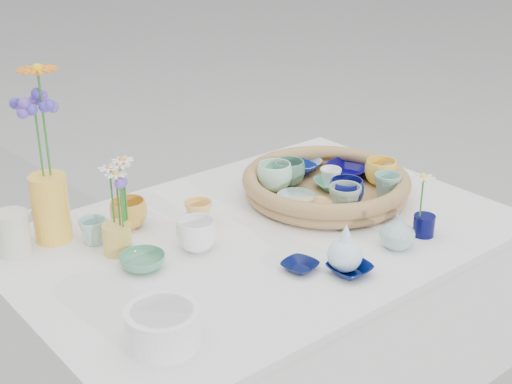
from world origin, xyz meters
TOP-DOWN VIEW (x-y plane):
  - wicker_tray at (0.28, 0.05)m, footprint 0.47×0.47m
  - tray_ceramic_0 at (0.30, 0.20)m, footprint 0.13×0.13m
  - tray_ceramic_1 at (0.42, 0.09)m, footprint 0.16×0.16m
  - tray_ceramic_2 at (0.44, -0.01)m, footprint 0.12×0.12m
  - tray_ceramic_3 at (0.31, 0.05)m, footprint 0.13×0.13m
  - tray_ceramic_4 at (0.21, -0.09)m, footprint 0.10×0.10m
  - tray_ceramic_5 at (0.15, 0.03)m, footprint 0.11×0.11m
  - tray_ceramic_6 at (0.18, 0.15)m, footprint 0.12×0.12m
  - tray_ceramic_7 at (0.31, 0.06)m, footprint 0.07×0.07m
  - tray_ceramic_8 at (0.34, 0.22)m, footprint 0.14×0.14m
  - tray_ceramic_9 at (0.26, -0.05)m, footprint 0.11×0.11m
  - tray_ceramic_10 at (0.17, -0.03)m, footprint 0.12×0.12m
  - tray_ceramic_11 at (0.38, -0.09)m, footprint 0.09×0.09m
  - tray_ceramic_12 at (0.23, 0.15)m, footprint 0.12×0.12m
  - loose_ceramic_0 at (-0.24, 0.24)m, footprint 0.11×0.11m
  - loose_ceramic_1 at (-0.10, 0.13)m, footprint 0.09×0.09m
  - loose_ceramic_2 at (-0.33, 0.03)m, footprint 0.12×0.12m
  - loose_ceramic_3 at (-0.18, 0.03)m, footprint 0.11×0.11m
  - loose_ceramic_4 at (-0.06, -0.21)m, footprint 0.09×0.09m
  - loose_ceramic_5 at (-0.36, 0.22)m, footprint 0.07×0.07m
  - loose_ceramic_6 at (0.02, -0.29)m, footprint 0.10×0.10m
  - fluted_bowl at (-0.45, -0.25)m, footprint 0.18×0.18m
  - bud_vase_paleblue at (0.02, -0.27)m, footprint 0.10×0.10m
  - bud_vase_seafoam at (0.20, -0.27)m, footprint 0.11×0.11m
  - bud_vase_cobalt at (0.31, -0.28)m, footprint 0.07×0.07m
  - single_daisy at (0.29, -0.27)m, footprint 0.09×0.09m
  - tall_vase_yellow at (-0.43, 0.30)m, footprint 0.12×0.12m
  - gerbera at (-0.42, 0.30)m, footprint 0.12×0.12m
  - hydrangea at (-0.43, 0.30)m, footprint 0.09×0.09m
  - white_pitcher at (-0.53, 0.29)m, footprint 0.12×0.09m
  - daisy_cup at (-0.34, 0.14)m, footprint 0.09×0.09m
  - daisy_posy at (-0.32, 0.13)m, footprint 0.11×0.11m

SIDE VIEW (x-z plane):
  - loose_ceramic_4 at x=-0.06m, z-range 0.77..0.78m
  - loose_ceramic_6 at x=0.02m, z-range 0.77..0.79m
  - loose_ceramic_2 at x=-0.33m, z-range 0.77..0.80m
  - bud_vase_cobalt at x=0.31m, z-range 0.77..0.82m
  - tray_ceramic_10 at x=0.17m, z-range 0.78..0.81m
  - tray_ceramic_3 at x=0.31m, z-range 0.78..0.81m
  - tray_ceramic_8 at x=0.34m, z-range 0.78..0.81m
  - loose_ceramic_5 at x=-0.36m, z-range 0.77..0.83m
  - tray_ceramic_0 at x=0.30m, z-range 0.78..0.81m
  - loose_ceramic_1 at x=-0.10m, z-range 0.77..0.83m
  - tray_ceramic_5 at x=0.15m, z-range 0.78..0.82m
  - tray_ceramic_1 at x=0.42m, z-range 0.78..0.82m
  - daisy_cup at x=-0.34m, z-range 0.77..0.84m
  - loose_ceramic_0 at x=-0.24m, z-range 0.77..0.84m
  - fluted_bowl at x=-0.45m, z-range 0.76..0.84m
  - wicker_tray at x=0.28m, z-range 0.77..0.84m
  - loose_ceramic_3 at x=-0.18m, z-range 0.77..0.84m
  - bud_vase_seafoam at x=0.20m, z-range 0.77..0.86m
  - tray_ceramic_7 at x=0.31m, z-range 0.78..0.84m
  - tray_ceramic_11 at x=0.38m, z-range 0.78..0.85m
  - white_pitcher at x=-0.53m, z-range 0.77..0.87m
  - tray_ceramic_12 at x=0.23m, z-range 0.78..0.86m
  - tray_ceramic_2 at x=0.44m, z-range 0.78..0.86m
  - tray_ceramic_9 at x=0.26m, z-range 0.78..0.86m
  - tray_ceramic_6 at x=0.18m, z-range 0.78..0.86m
  - tray_ceramic_4 at x=0.21m, z-range 0.78..0.86m
  - bud_vase_paleblue at x=0.02m, z-range 0.77..0.89m
  - tall_vase_yellow at x=-0.43m, z-range 0.77..0.94m
  - single_daisy at x=0.29m, z-range 0.81..0.93m
  - daisy_posy at x=-0.32m, z-range 0.84..1.00m
  - hydrangea at x=-0.43m, z-range 0.90..1.15m
  - gerbera at x=-0.42m, z-range 0.93..1.21m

